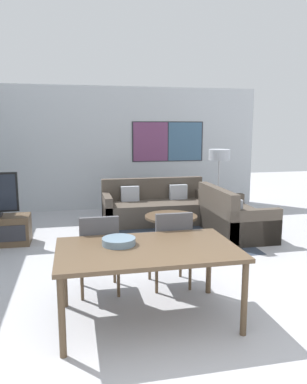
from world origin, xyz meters
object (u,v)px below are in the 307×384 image
at_px(sofa_main, 155,208).
at_px(sofa_side, 232,219).
at_px(fruit_bowl, 119,241).
at_px(dining_chair_left, 99,251).
at_px(dining_table, 147,254).
at_px(floor_lamp, 219,158).
at_px(dining_chair_centre, 171,246).
at_px(coffee_table, 171,221).

distance_m(sofa_main, sofa_side, 1.65).
bearing_deg(fruit_bowl, sofa_side, 47.19).
xyz_separation_m(sofa_main, dining_chair_left, (-1.34, -3.15, 0.24)).
bearing_deg(dining_table, floor_lamp, 59.40).
xyz_separation_m(sofa_main, dining_chair_centre, (-0.50, -3.15, 0.24)).
bearing_deg(coffee_table, sofa_main, 90.00).
relative_size(sofa_side, floor_lamp, 1.06).
bearing_deg(dining_chair_left, sofa_side, 38.23).
bearing_deg(sofa_side, dining_chair_left, 128.23).
bearing_deg(coffee_table, dining_table, -109.54).
bearing_deg(floor_lamp, sofa_main, 178.50).
bearing_deg(sofa_side, floor_lamp, -10.09).
bearing_deg(dining_table, fruit_bowl, 151.23).
height_order(dining_table, floor_lamp, floor_lamp).
bearing_deg(sofa_main, dining_table, -103.55).
distance_m(sofa_side, dining_chair_centre, 2.53).
bearing_deg(floor_lamp, sofa_side, -100.09).
relative_size(sofa_main, dining_chair_left, 2.26).
bearing_deg(dining_chair_left, sofa_main, 66.92).
height_order(sofa_side, dining_table, sofa_side).
xyz_separation_m(dining_table, floor_lamp, (2.25, 3.80, 0.58)).
xyz_separation_m(sofa_side, dining_chair_left, (-2.46, -1.94, 0.24)).
distance_m(sofa_main, coffee_table, 1.23).
bearing_deg(dining_chair_centre, floor_lamp, 59.55).
distance_m(dining_table, floor_lamp, 4.45).
relative_size(dining_table, floor_lamp, 1.20).
bearing_deg(dining_table, sofa_side, 52.12).
relative_size(sofa_main, coffee_table, 2.37).
bearing_deg(sofa_side, fruit_bowl, 137.19).
bearing_deg(fruit_bowl, dining_chair_centre, 39.01).
height_order(coffee_table, floor_lamp, floor_lamp).
distance_m(sofa_main, dining_chair_centre, 3.20).
height_order(dining_chair_centre, floor_lamp, floor_lamp).
xyz_separation_m(coffee_table, fruit_bowl, (-1.18, -2.46, 0.48)).
bearing_deg(floor_lamp, dining_table, -120.60).
relative_size(sofa_side, coffee_table, 1.71).
relative_size(coffee_table, floor_lamp, 0.62).
relative_size(sofa_side, fruit_bowl, 4.63).
relative_size(coffee_table, dining_chair_left, 0.96).
height_order(sofa_main, floor_lamp, floor_lamp).
bearing_deg(fruit_bowl, sofa_main, 72.27).
bearing_deg(fruit_bowl, dining_chair_left, 106.61).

